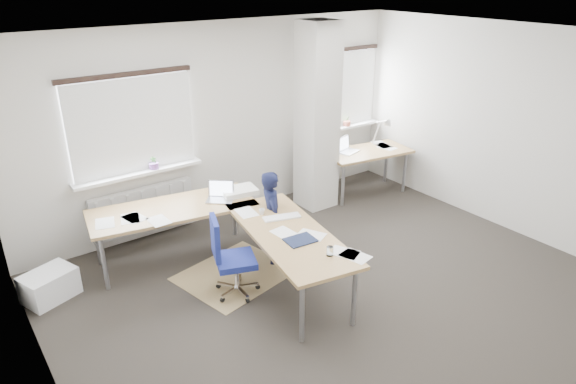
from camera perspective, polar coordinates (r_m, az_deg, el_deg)
ground at (r=6.11m, az=5.07°, el=-10.56°), size 6.00×6.00×0.00m
room_shell at (r=5.77m, az=4.11°, el=6.69°), size 6.04×5.04×2.82m
floor_mat at (r=6.35m, az=-5.88°, el=-9.06°), size 1.44×1.29×0.01m
white_crate at (r=6.41m, az=-24.98°, el=-9.38°), size 0.65×0.55×0.33m
desk_main at (r=6.08m, az=-6.30°, el=-3.20°), size 2.40×2.98×0.96m
desk_side at (r=8.37m, az=8.76°, el=4.27°), size 1.49×0.91×1.22m
task_chair at (r=5.88m, az=-6.12°, el=-8.92°), size 0.56×0.55×0.97m
person at (r=6.34m, az=-1.78°, el=-2.79°), size 0.41×0.51×1.20m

